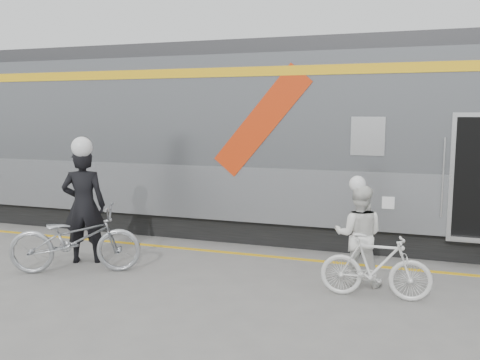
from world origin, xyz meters
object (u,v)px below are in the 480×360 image
at_px(man, 84,206).
at_px(woman, 359,235).
at_px(bicycle_left, 75,239).
at_px(bicycle_right, 376,266).

xyz_separation_m(man, woman, (4.76, 0.36, -0.25)).
relative_size(man, bicycle_left, 0.95).
bearing_deg(bicycle_left, bicycle_right, -109.40).
bearing_deg(man, bicycle_right, 154.22).
bearing_deg(bicycle_right, woman, 26.56).
xyz_separation_m(man, bicycle_right, (5.06, -0.19, -0.56)).
height_order(man, bicycle_left, man).
bearing_deg(woman, bicycle_right, 116.56).
relative_size(bicycle_left, bicycle_right, 1.37).
relative_size(bicycle_left, woman, 1.38).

